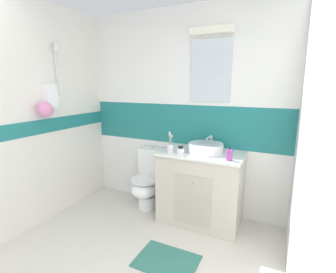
{
  "coord_description": "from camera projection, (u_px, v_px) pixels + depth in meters",
  "views": [
    {
      "loc": [
        1.15,
        -0.4,
        1.6
      ],
      "look_at": [
        0.04,
        1.93,
        1.04
      ],
      "focal_mm": 25.81,
      "sensor_mm": 36.0,
      "label": 1
    }
  ],
  "objects": [
    {
      "name": "ground_plane",
      "position": [
        131.0,
        262.0,
        2.24
      ],
      "size": [
        3.2,
        3.48,
        0.04
      ],
      "primitive_type": "cube",
      "color": "beige"
    },
    {
      "name": "wall_left_shower_alcove",
      "position": [
        20.0,
        118.0,
        2.54
      ],
      "size": [
        0.29,
        3.48,
        2.5
      ],
      "color": "silver",
      "rests_on": "ground_plane"
    },
    {
      "name": "wall_right_plain",
      "position": [
        318.0,
        146.0,
        1.4
      ],
      "size": [
        0.1,
        3.48,
        2.5
      ],
      "primitive_type": "cube",
      "color": "white",
      "rests_on": "ground_plane"
    },
    {
      "name": "soap_dispenser",
      "position": [
        229.0,
        155.0,
        2.41
      ],
      "size": [
        0.07,
        0.07,
        0.15
      ],
      "color": "#993F99",
      "rests_on": "vanity_cabinet"
    },
    {
      "name": "toilet",
      "position": [
        148.0,
        181.0,
        3.15
      ],
      "size": [
        0.37,
        0.5,
        0.78
      ],
      "color": "white",
      "rests_on": "ground_plane"
    },
    {
      "name": "hair_gel_jar",
      "position": [
        181.0,
        150.0,
        2.67
      ],
      "size": [
        0.08,
        0.08,
        0.08
      ],
      "color": "white",
      "rests_on": "vanity_cabinet"
    },
    {
      "name": "wall_back_tiled",
      "position": [
        183.0,
        112.0,
        3.07
      ],
      "size": [
        3.2,
        0.2,
        2.5
      ],
      "color": "white",
      "rests_on": "ground_plane"
    },
    {
      "name": "vanity_cabinet",
      "position": [
        201.0,
        187.0,
        2.81
      ],
      "size": [
        0.94,
        0.56,
        0.85
      ],
      "color": "beige",
      "rests_on": "ground_plane"
    },
    {
      "name": "sink_basin",
      "position": [
        206.0,
        148.0,
        2.71
      ],
      "size": [
        0.39,
        0.44,
        0.16
      ],
      "color": "white",
      "rests_on": "vanity_cabinet"
    },
    {
      "name": "toothbrush_cup",
      "position": [
        170.0,
        147.0,
        2.7
      ],
      "size": [
        0.07,
        0.07,
        0.23
      ],
      "color": "white",
      "rests_on": "vanity_cabinet"
    },
    {
      "name": "bath_mat",
      "position": [
        167.0,
        261.0,
        2.22
      ],
      "size": [
        0.56,
        0.4,
        0.01
      ],
      "primitive_type": "cube",
      "color": "#337266",
      "rests_on": "ground_plane"
    }
  ]
}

